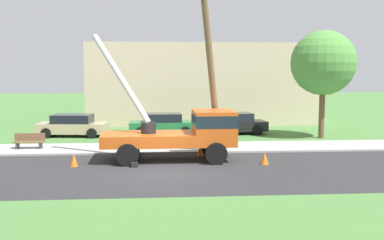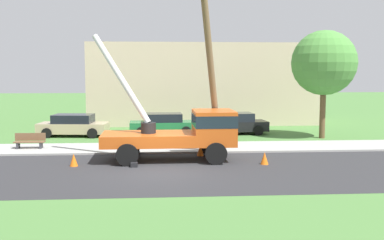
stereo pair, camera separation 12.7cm
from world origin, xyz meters
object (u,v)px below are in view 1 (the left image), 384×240
at_px(leaning_utility_pole, 211,64).
at_px(park_bench, 29,142).
at_px(parked_sedan_green, 163,124).
at_px(traffic_cone_behind, 74,160).
at_px(parked_sedan_black, 233,123).
at_px(parked_sedan_tan, 73,125).
at_px(utility_truck, 186,130).
at_px(traffic_cone_curbside, 200,150).
at_px(roadside_tree_near, 323,63).
at_px(traffic_cone_ahead, 265,158).

height_order(leaning_utility_pole, park_bench, leaning_utility_pole).
xyz_separation_m(parked_sedan_green, park_bench, (-7.16, -5.53, -0.25)).
xyz_separation_m(traffic_cone_behind, parked_sedan_black, (8.77, 9.92, 0.43)).
bearing_deg(parked_sedan_tan, utility_truck, -50.98).
relative_size(traffic_cone_curbside, parked_sedan_tan, 0.12).
bearing_deg(parked_sedan_tan, roadside_tree_near, -7.09).
height_order(parked_sedan_tan, parked_sedan_green, same).
xyz_separation_m(parked_sedan_black, roadside_tree_near, (5.25, -2.30, 3.99)).
relative_size(traffic_cone_behind, traffic_cone_curbside, 1.00).
distance_m(utility_truck, parked_sedan_tan, 10.91).
relative_size(parked_sedan_black, roadside_tree_near, 0.67).
distance_m(leaning_utility_pole, traffic_cone_behind, 7.92).
bearing_deg(traffic_cone_behind, utility_truck, 12.60).
bearing_deg(utility_truck, parked_sedan_black, 67.11).
xyz_separation_m(traffic_cone_behind, roadside_tree_near, (14.02, 7.62, 4.42)).
distance_m(traffic_cone_behind, traffic_cone_curbside, 6.19).
xyz_separation_m(leaning_utility_pole, roadside_tree_near, (7.70, 5.45, 0.16)).
bearing_deg(park_bench, traffic_cone_behind, -54.70).
height_order(parked_sedan_black, park_bench, parked_sedan_black).
distance_m(parked_sedan_green, park_bench, 9.05).
xyz_separation_m(utility_truck, leaning_utility_pole, (1.25, 1.04, 3.13)).
height_order(parked_sedan_tan, roadside_tree_near, roadside_tree_near).
relative_size(traffic_cone_behind, park_bench, 0.35).
bearing_deg(parked_sedan_black, parked_sedan_tan, -178.21).
xyz_separation_m(parked_sedan_green, parked_sedan_black, (4.74, -0.03, 0.00)).
xyz_separation_m(parked_sedan_green, roadside_tree_near, (9.99, -2.32, 3.99)).
bearing_deg(roadside_tree_near, park_bench, -169.42).
bearing_deg(utility_truck, park_bench, 158.14).
bearing_deg(traffic_cone_curbside, leaning_utility_pole, 6.55).
height_order(traffic_cone_curbside, roadside_tree_near, roadside_tree_near).
xyz_separation_m(parked_sedan_tan, roadside_tree_near, (15.81, -1.97, 3.99)).
bearing_deg(parked_sedan_black, traffic_cone_behind, -131.49).
height_order(traffic_cone_curbside, parked_sedan_tan, parked_sedan_tan).
height_order(park_bench, roadside_tree_near, roadside_tree_near).
bearing_deg(parked_sedan_black, utility_truck, -112.89).
distance_m(parked_sedan_tan, parked_sedan_green, 5.83).
bearing_deg(traffic_cone_curbside, traffic_cone_ahead, -40.47).
xyz_separation_m(utility_truck, roadside_tree_near, (8.96, 6.49, 3.29)).
distance_m(traffic_cone_behind, parked_sedan_black, 13.25).
relative_size(traffic_cone_curbside, park_bench, 0.35).
distance_m(leaning_utility_pole, roadside_tree_near, 9.44).
bearing_deg(park_bench, utility_truck, -21.86).
bearing_deg(roadside_tree_near, traffic_cone_behind, -151.47).
bearing_deg(leaning_utility_pole, traffic_cone_ahead, -47.02).
xyz_separation_m(utility_truck, parked_sedan_tan, (-6.85, 8.46, -0.70)).
distance_m(traffic_cone_ahead, parked_sedan_black, 10.13).
relative_size(leaning_utility_pole, parked_sedan_tan, 1.94).
distance_m(parked_sedan_tan, parked_sedan_black, 10.57).
xyz_separation_m(traffic_cone_ahead, park_bench, (-11.65, 4.62, 0.18)).
bearing_deg(parked_sedan_tan, park_bench, -104.54).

